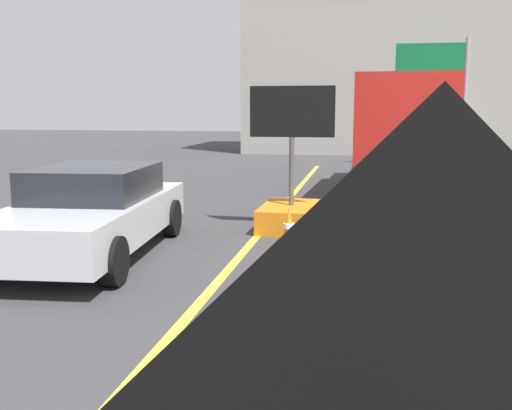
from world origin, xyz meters
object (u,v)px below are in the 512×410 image
(highway_guide_sign, at_px, (445,79))
(traffic_cone_mid_lane, at_px, (292,290))
(box_truck, at_px, (405,129))
(arrow_board_trailer, at_px, (291,203))
(pickup_car, at_px, (91,211))
(traffic_cone_far_lane, at_px, (289,229))

(highway_guide_sign, xyz_separation_m, traffic_cone_mid_lane, (-3.71, -18.32, -3.09))
(box_truck, height_order, highway_guide_sign, highway_guide_sign)
(arrow_board_trailer, distance_m, box_truck, 6.35)
(pickup_car, height_order, traffic_cone_mid_lane, pickup_car)
(traffic_cone_mid_lane, bearing_deg, traffic_cone_far_lane, 98.01)
(box_truck, relative_size, pickup_car, 1.43)
(highway_guide_sign, relative_size, traffic_cone_mid_lane, 7.49)
(arrow_board_trailer, distance_m, traffic_cone_mid_lane, 5.02)
(traffic_cone_mid_lane, relative_size, traffic_cone_far_lane, 0.93)
(traffic_cone_mid_lane, bearing_deg, box_truck, 80.53)
(arrow_board_trailer, bearing_deg, pickup_car, -136.72)
(pickup_car, relative_size, traffic_cone_far_lane, 6.70)
(traffic_cone_far_lane, bearing_deg, traffic_cone_mid_lane, -81.99)
(arrow_board_trailer, distance_m, pickup_car, 3.87)
(arrow_board_trailer, xyz_separation_m, pickup_car, (-2.82, -2.65, 0.22))
(pickup_car, bearing_deg, highway_guide_sign, 65.87)
(pickup_car, bearing_deg, traffic_cone_far_lane, 15.51)
(pickup_car, xyz_separation_m, highway_guide_sign, (7.17, 16.00, 2.73))
(highway_guide_sign, bearing_deg, box_truck, -104.19)
(box_truck, distance_m, highway_guide_sign, 8.03)
(box_truck, bearing_deg, highway_guide_sign, 75.81)
(pickup_car, relative_size, traffic_cone_mid_lane, 7.19)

